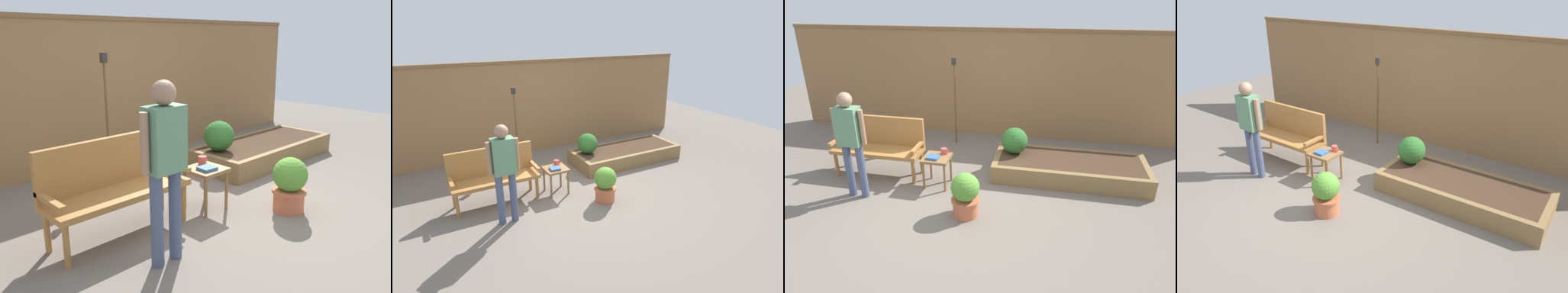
% 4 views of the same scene
% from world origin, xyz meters
% --- Properties ---
extents(ground_plane, '(14.00, 14.00, 0.00)m').
position_xyz_m(ground_plane, '(0.00, 0.00, 0.00)').
color(ground_plane, '#70665B').
extents(fence_back, '(8.40, 0.14, 2.16)m').
position_xyz_m(fence_back, '(0.00, 2.60, 1.09)').
color(fence_back, olive).
rests_on(fence_back, ground_plane).
extents(garden_bench, '(1.44, 0.48, 0.94)m').
position_xyz_m(garden_bench, '(-1.40, 0.53, 0.54)').
color(garden_bench, '#A87038').
rests_on(garden_bench, ground_plane).
extents(side_table, '(0.40, 0.40, 0.48)m').
position_xyz_m(side_table, '(-0.37, 0.30, 0.40)').
color(side_table, olive).
rests_on(side_table, ground_plane).
extents(cup_on_table, '(0.13, 0.09, 0.09)m').
position_xyz_m(cup_on_table, '(-0.29, 0.43, 0.53)').
color(cup_on_table, '#CC4C47').
rests_on(cup_on_table, side_table).
extents(book_on_table, '(0.18, 0.17, 0.03)m').
position_xyz_m(book_on_table, '(-0.40, 0.24, 0.50)').
color(book_on_table, '#38609E').
rests_on(book_on_table, side_table).
extents(potted_boxwood, '(0.38, 0.38, 0.61)m').
position_xyz_m(potted_boxwood, '(0.25, -0.39, 0.32)').
color(potted_boxwood, '#C66642').
rests_on(potted_boxwood, ground_plane).
extents(raised_planter_bed, '(2.40, 1.00, 0.30)m').
position_xyz_m(raised_planter_bed, '(1.63, 0.98, 0.15)').
color(raised_planter_bed, olive).
rests_on(raised_planter_bed, ground_plane).
extents(shrub_near_bench, '(0.43, 0.43, 0.43)m').
position_xyz_m(shrub_near_bench, '(0.72, 1.09, 0.52)').
color(shrub_near_bench, brown).
rests_on(shrub_near_bench, raised_planter_bed).
extents(tiki_torch, '(0.10, 0.10, 1.68)m').
position_xyz_m(tiki_torch, '(-0.53, 1.97, 1.15)').
color(tiki_torch, brown).
rests_on(tiki_torch, ground_plane).
extents(person_by_bench, '(0.47, 0.20, 1.56)m').
position_xyz_m(person_by_bench, '(-1.40, -0.24, 0.93)').
color(person_by_bench, '#475170').
rests_on(person_by_bench, ground_plane).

